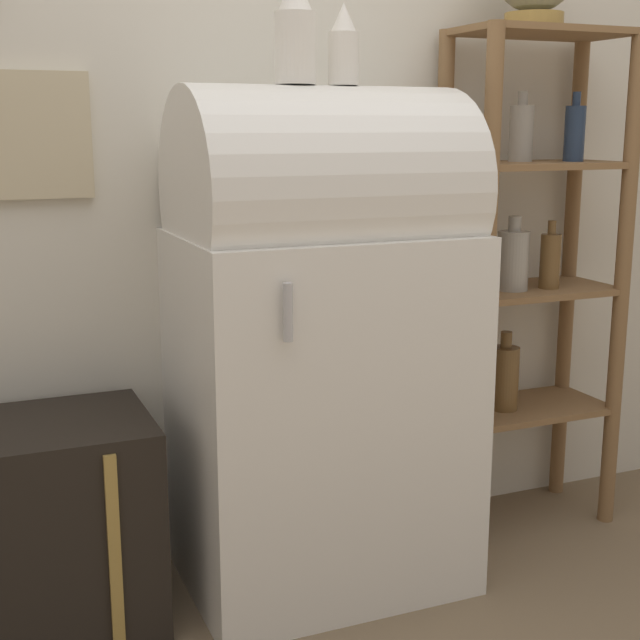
# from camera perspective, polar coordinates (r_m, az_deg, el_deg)

# --- Properties ---
(ground_plane) EXTENTS (12.00, 12.00, 0.00)m
(ground_plane) POSITION_cam_1_polar(r_m,az_deg,el_deg) (2.52, 2.53, -18.60)
(ground_plane) COLOR #7A664C
(wall_back) EXTENTS (7.00, 0.09, 2.70)m
(wall_back) POSITION_cam_1_polar(r_m,az_deg,el_deg) (2.69, -2.67, 13.55)
(wall_back) COLOR silver
(wall_back) RESTS_ON ground_plane
(refrigerator) EXTENTS (0.77, 0.60, 1.40)m
(refrigerator) POSITION_cam_1_polar(r_m,az_deg,el_deg) (2.47, 0.06, -1.27)
(refrigerator) COLOR white
(refrigerator) RESTS_ON ground_plane
(suitcase_trunk) EXTENTS (0.61, 0.44, 0.56)m
(suitcase_trunk) POSITION_cam_1_polar(r_m,az_deg,el_deg) (2.47, -17.87, -12.56)
(suitcase_trunk) COLOR black
(suitcase_trunk) RESTS_ON ground_plane
(shelf_unit) EXTENTS (0.56, 0.31, 1.58)m
(shelf_unit) POSITION_cam_1_polar(r_m,az_deg,el_deg) (2.90, 13.30, 3.70)
(shelf_unit) COLOR olive
(shelf_unit) RESTS_ON ground_plane
(vase_left) EXTENTS (0.11, 0.11, 0.27)m
(vase_left) POSITION_cam_1_polar(r_m,az_deg,el_deg) (2.38, -1.60, 17.91)
(vase_left) COLOR white
(vase_left) RESTS_ON refrigerator
(vase_center) EXTENTS (0.08, 0.08, 0.21)m
(vase_center) POSITION_cam_1_polar(r_m,az_deg,el_deg) (2.43, 1.52, 17.05)
(vase_center) COLOR white
(vase_center) RESTS_ON refrigerator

